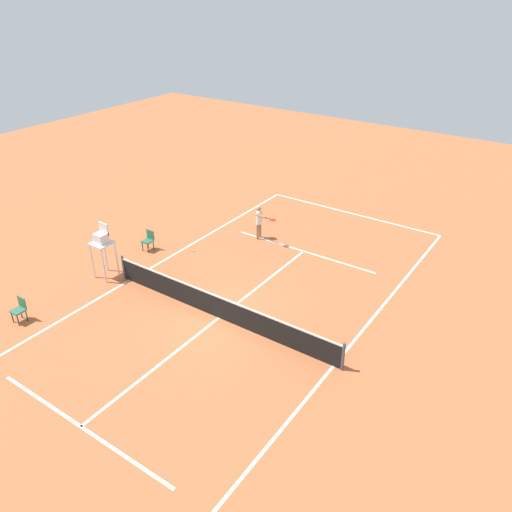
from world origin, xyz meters
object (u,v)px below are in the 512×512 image
object	(u,v)px
courtside_chair_mid	(149,240)
umpire_chair	(102,242)
tennis_ball	(193,251)
player_serving	(260,220)
courtside_chair_near	(20,309)

from	to	relation	value
courtside_chair_mid	umpire_chair	bearing A→B (deg)	94.57
tennis_ball	umpire_chair	xyz separation A→B (m)	(1.57, 3.74, 1.57)
player_serving	courtside_chair_near	xyz separation A→B (m)	(3.47, 10.49, -0.45)
player_serving	umpire_chair	xyz separation A→B (m)	(3.35, 6.56, 0.62)
player_serving	tennis_ball	size ratio (longest dim) A/B	24.40
player_serving	courtside_chair_near	distance (m)	11.06
umpire_chair	courtside_chair_near	size ratio (longest dim) A/B	2.54
umpire_chair	courtside_chair_mid	bearing A→B (deg)	-85.43
tennis_ball	courtside_chair_near	world-z (taller)	courtside_chair_near
courtside_chair_near	player_serving	bearing A→B (deg)	-108.28
player_serving	courtside_chair_mid	distance (m)	5.27
courtside_chair_near	courtside_chair_mid	world-z (taller)	same
tennis_ball	courtside_chair_near	size ratio (longest dim) A/B	0.07
courtside_chair_near	courtside_chair_mid	xyz separation A→B (m)	(0.10, -6.64, 0.00)
player_serving	umpire_chair	size ratio (longest dim) A/B	0.69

